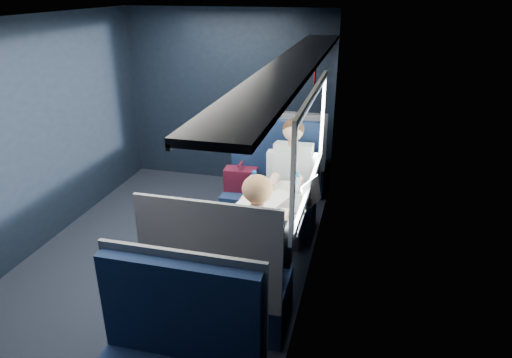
% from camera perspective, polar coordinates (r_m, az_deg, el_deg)
% --- Properties ---
extents(ground, '(2.80, 4.20, 0.01)m').
position_cam_1_polar(ground, '(4.82, -10.58, -9.44)').
color(ground, black).
extents(room_shell, '(3.00, 4.40, 2.40)m').
position_cam_1_polar(room_shell, '(4.20, -11.78, 7.78)').
color(room_shell, black).
rests_on(room_shell, ground).
extents(table, '(0.62, 1.00, 0.74)m').
position_cam_1_polar(table, '(4.18, 1.76, -3.78)').
color(table, '#54565E').
rests_on(table, ground).
extents(seat_bay_near, '(1.04, 0.62, 1.26)m').
position_cam_1_polar(seat_bay_near, '(5.09, 1.67, -1.61)').
color(seat_bay_near, '#0C1836').
rests_on(seat_bay_near, ground).
extents(seat_bay_far, '(1.04, 0.62, 1.26)m').
position_cam_1_polar(seat_bay_far, '(3.64, -4.25, -13.07)').
color(seat_bay_far, '#0C1836').
rests_on(seat_bay_far, ground).
extents(seat_row_front, '(1.04, 0.51, 1.16)m').
position_cam_1_polar(seat_row_front, '(5.93, 3.78, 1.92)').
color(seat_row_front, '#0C1836').
rests_on(seat_row_front, ground).
extents(man, '(0.53, 0.56, 1.32)m').
position_cam_1_polar(man, '(4.77, 4.38, 0.44)').
color(man, black).
rests_on(man, ground).
extents(woman, '(0.53, 0.56, 1.32)m').
position_cam_1_polar(woman, '(3.54, 0.34, -8.04)').
color(woman, black).
rests_on(woman, ground).
extents(papers, '(0.65, 0.80, 0.01)m').
position_cam_1_polar(papers, '(4.09, 1.17, -3.22)').
color(papers, white).
rests_on(papers, table).
extents(laptop, '(0.34, 0.39, 0.25)m').
position_cam_1_polar(laptop, '(4.06, 6.00, -2.50)').
color(laptop, silver).
rests_on(laptop, table).
extents(bottle_small, '(0.06, 0.06, 0.21)m').
position_cam_1_polar(bottle_small, '(4.29, 5.19, -0.67)').
color(bottle_small, silver).
rests_on(bottle_small, table).
extents(cup, '(0.07, 0.07, 0.09)m').
position_cam_1_polar(cup, '(4.41, 4.91, -0.63)').
color(cup, white).
rests_on(cup, table).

